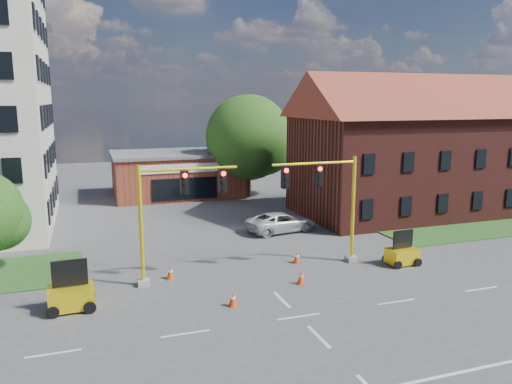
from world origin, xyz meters
The scene contains 15 objects.
ground centered at (0.00, 0.00, 0.00)m, with size 120.00×120.00×0.00m, color #464649.
grass_verge_ne centered at (18.00, 9.00, 0.04)m, with size 14.00×4.00×0.08m, color #214C1C.
lane_markings centered at (0.00, -3.00, 0.01)m, with size 60.00×36.00×0.01m, color silver, non-canonical shape.
brick_shop centered at (0.00, 29.98, 2.16)m, with size 12.40×8.40×4.30m.
townhouse_row centered at (18.00, 16.00, 5.93)m, with size 21.00×11.00×11.50m.
tree_large centered at (6.92, 27.08, 5.53)m, with size 8.66×8.25×9.89m.
signal_mast_west centered at (-4.36, 6.00, 3.92)m, with size 5.30×0.60×6.20m.
signal_mast_east centered at (4.36, 6.00, 3.92)m, with size 5.30×0.60×6.20m.
trailer_west centered at (-9.40, 3.99, 0.70)m, with size 2.03×1.41×2.24m.
trailer_east centered at (8.46, 4.54, 0.61)m, with size 1.79×1.27×1.94m.
cone_a centered at (-2.42, 2.00, 0.34)m, with size 0.40×0.40×0.70m.
cone_b centered at (-4.54, 6.52, 0.34)m, with size 0.40×0.40×0.70m.
cone_c centered at (1.69, 3.56, 0.34)m, with size 0.40×0.40×0.70m.
cone_d centered at (2.82, 6.73, 0.34)m, with size 0.40×0.40×0.70m.
pickup_white centered at (4.59, 13.59, 0.71)m, with size 2.35×5.10×1.42m, color silver.
Camera 1 is at (-8.40, -18.75, 9.35)m, focal length 35.00 mm.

